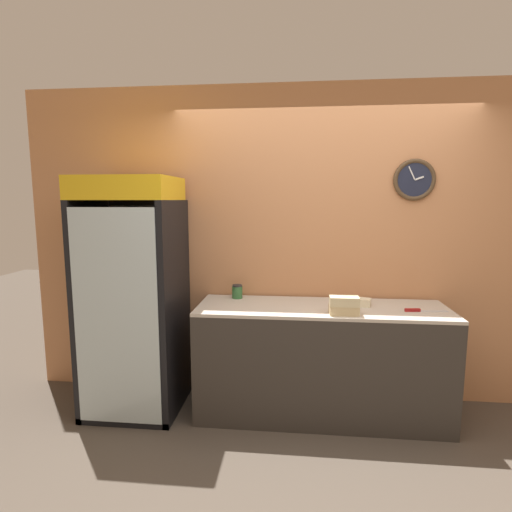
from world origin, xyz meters
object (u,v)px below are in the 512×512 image
sandwich_stack_middle (344,301)px  chefs_knife (420,310)px  sandwich_flat_left (358,302)px  condiment_jar (237,292)px  sandwich_stack_bottom (344,310)px  beverage_cooler (136,284)px

sandwich_stack_middle → chefs_knife: (0.59, 0.14, -0.09)m
sandwich_stack_middle → sandwich_flat_left: (0.14, 0.27, -0.07)m
sandwich_flat_left → condiment_jar: bearing=172.0°
sandwich_flat_left → condiment_jar: size_ratio=1.84×
sandwich_stack_bottom → sandwich_flat_left: bearing=62.2°
sandwich_stack_middle → sandwich_flat_left: sandwich_stack_middle is taller
beverage_cooler → sandwich_flat_left: 1.82m
sandwich_stack_middle → condiment_jar: (-0.86, 0.41, -0.04)m
sandwich_stack_bottom → sandwich_stack_middle: 0.07m
sandwich_stack_bottom → sandwich_stack_middle: bearing=0.0°
beverage_cooler → sandwich_stack_bottom: size_ratio=8.83×
beverage_cooler → sandwich_stack_middle: bearing=-7.4°
sandwich_stack_bottom → condiment_jar: size_ratio=1.86×
sandwich_stack_bottom → sandwich_stack_middle: (0.00, 0.00, 0.07)m
sandwich_flat_left → chefs_knife: size_ratio=0.66×
sandwich_stack_middle → condiment_jar: sandwich_stack_middle is taller
sandwich_stack_middle → sandwich_flat_left: 0.31m
chefs_knife → beverage_cooler: bearing=178.1°
sandwich_flat_left → sandwich_stack_middle: bearing=-117.8°
sandwich_flat_left → sandwich_stack_bottom: bearing=-117.8°
sandwich_stack_bottom → condiment_jar: 0.95m
sandwich_stack_middle → sandwich_stack_bottom: bearing=0.0°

